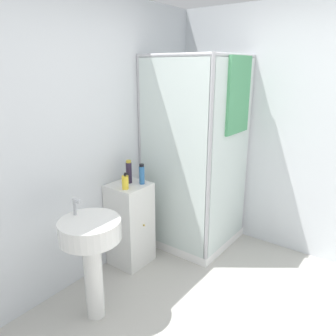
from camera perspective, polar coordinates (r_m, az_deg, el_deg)
name	(u,v)px	position (r m, az deg, el deg)	size (l,w,h in m)	color
wall_back	(69,147)	(2.85, -16.81, 3.45)	(6.40, 0.06, 2.50)	silver
wall_right	(335,139)	(3.44, 27.03, 4.56)	(0.06, 6.40, 2.50)	silver
shower_enclosure	(198,193)	(3.54, 5.31, -4.35)	(0.85, 0.88, 2.01)	white
vanity_cabinet	(130,224)	(3.28, -6.61, -9.65)	(0.36, 0.37, 0.83)	silver
sink	(91,245)	(2.56, -13.25, -12.88)	(0.46, 0.46, 0.96)	white
soap_dispenser	(125,182)	(2.99, -7.47, -2.47)	(0.06, 0.06, 0.16)	yellow
shampoo_bottle_tall_black	(129,172)	(3.13, -6.83, -0.67)	(0.06, 0.06, 0.22)	#281E33
shampoo_bottle_blue	(142,174)	(3.09, -4.59, -1.10)	(0.05, 0.05, 0.20)	#2D66A3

